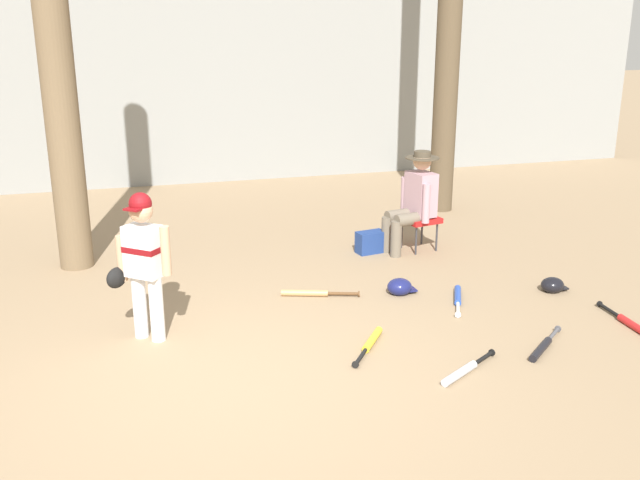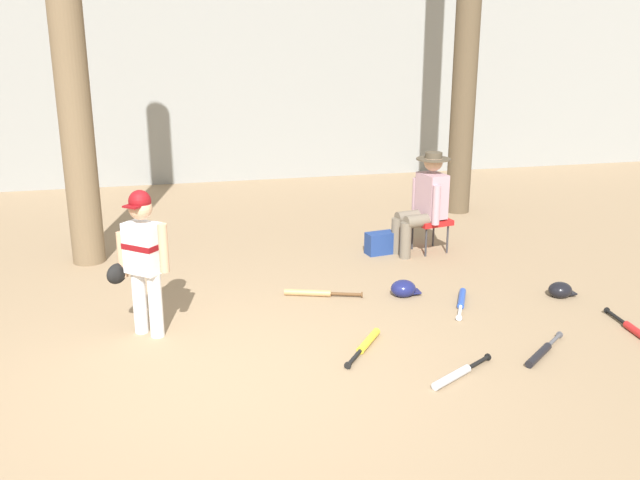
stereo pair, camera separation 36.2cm
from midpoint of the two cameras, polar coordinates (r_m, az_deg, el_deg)
The scene contains 16 objects.
ground_plane at distance 5.61m, azimuth -8.67°, elevation -11.30°, with size 60.00×60.00×0.00m, color #937A5B.
concrete_back_wall at distance 12.32m, azimuth -13.86°, elevation 11.52°, with size 18.00×0.36×3.11m, color gray.
tree_near_player at distance 8.16m, azimuth -21.64°, elevation 13.34°, with size 0.59×0.59×5.17m.
tree_behind_spectator at distance 10.27m, azimuth 9.32°, elevation 17.44°, with size 0.55×0.55×6.09m.
young_ballplayer at distance 6.22m, azimuth -15.66°, elevation -1.37°, with size 0.58×0.43×1.31m.
folding_stool at distance 8.59m, azimuth 6.79°, elevation 1.56°, with size 0.47×0.47×0.41m.
seated_spectator at distance 8.47m, azimuth 6.31°, elevation 3.28°, with size 0.68×0.54×1.20m.
handbag_beside_stool at distance 8.49m, azimuth 2.86°, elevation -0.18°, with size 0.34×0.18×0.26m, color navy.
bat_red_barrel at distance 6.97m, azimuth 22.36°, elevation -6.31°, with size 0.12×0.83×0.07m.
bat_yellow_trainer at distance 6.12m, azimuth 2.37°, elevation -8.20°, with size 0.47×0.62×0.07m.
bat_blue_youth at distance 7.16m, azimuth 9.55°, elevation -4.58°, with size 0.38×0.67×0.07m.
bat_wood_tan at distance 7.17m, azimuth -2.19°, elevation -4.29°, with size 0.77×0.31×0.07m.
bat_aluminum_silver at distance 5.73m, azimuth 9.62°, elevation -10.32°, with size 0.65×0.42×0.07m.
bat_black_composite at distance 6.27m, azimuth 15.82°, elevation -8.25°, with size 0.59×0.51×0.07m.
batting_helmet_black at distance 7.60m, azimuth 16.83°, elevation -3.49°, with size 0.28×0.22×0.16m.
batting_helmet_navy at distance 7.24m, azimuth 4.98°, elevation -3.78°, with size 0.30×0.23×0.17m.
Camera 1 is at (-0.75, -4.86, 2.65)m, focal length 39.98 mm.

